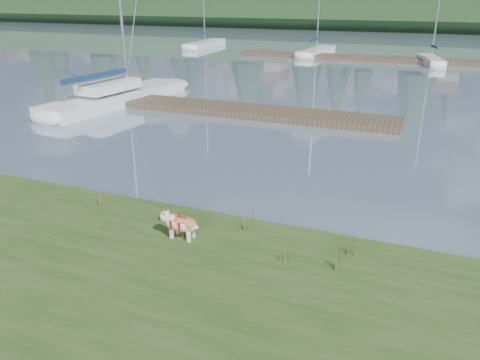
% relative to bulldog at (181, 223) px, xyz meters
% --- Properties ---
extents(ground, '(200.00, 200.00, 0.00)m').
position_rel_bulldog_xyz_m(ground, '(-0.36, 32.86, -0.68)').
color(ground, '#7D92A5').
rests_on(ground, ground).
extents(bank, '(60.00, 9.00, 0.35)m').
position_rel_bulldog_xyz_m(bank, '(-0.36, -3.14, -0.51)').
color(bank, '#39511F').
rests_on(bank, ground).
extents(ridge, '(200.00, 20.00, 5.00)m').
position_rel_bulldog_xyz_m(ridge, '(-0.36, 75.86, 1.82)').
color(ridge, '#1C3519').
rests_on(ridge, ground).
extents(bulldog, '(0.88, 0.39, 0.53)m').
position_rel_bulldog_xyz_m(bulldog, '(0.00, 0.00, 0.00)').
color(bulldog, silver).
rests_on(bulldog, bank).
extents(sailboat_main, '(3.16, 9.98, 14.02)m').
position_rel_bulldog_xyz_m(sailboat_main, '(-9.76, 12.24, -0.26)').
color(sailboat_main, white).
rests_on(sailboat_main, ground).
extents(dock_near, '(16.00, 2.00, 0.30)m').
position_rel_bulldog_xyz_m(dock_near, '(-4.36, 11.86, -0.53)').
color(dock_near, '#4C3D2C').
rests_on(dock_near, ground).
extents(dock_far, '(26.00, 2.20, 0.30)m').
position_rel_bulldog_xyz_m(dock_far, '(1.64, 32.86, -0.53)').
color(dock_far, '#4C3D2C').
rests_on(dock_far, ground).
extents(sailboat_bg_0, '(1.80, 8.15, 11.75)m').
position_rel_bulldog_xyz_m(sailboat_bg_0, '(-17.40, 37.73, -0.36)').
color(sailboat_bg_0, white).
rests_on(sailboat_bg_0, ground).
extents(sailboat_bg_1, '(2.16, 7.72, 11.40)m').
position_rel_bulldog_xyz_m(sailboat_bg_1, '(-5.19, 35.36, -0.35)').
color(sailboat_bg_1, white).
rests_on(sailboat_bg_1, ground).
extents(sailboat_bg_2, '(2.36, 5.69, 8.67)m').
position_rel_bulldog_xyz_m(sailboat_bg_2, '(4.21, 32.48, -0.35)').
color(sailboat_bg_2, white).
rests_on(sailboat_bg_2, ground).
extents(weed_0, '(0.17, 0.14, 0.66)m').
position_rel_bulldog_xyz_m(weed_0, '(0.03, 0.07, -0.06)').
color(weed_0, '#475B23').
rests_on(weed_0, bank).
extents(weed_1, '(0.17, 0.14, 0.54)m').
position_rel_bulldog_xyz_m(weed_1, '(1.18, 0.85, -0.10)').
color(weed_1, '#475B23').
rests_on(weed_1, bank).
extents(weed_2, '(0.17, 0.14, 0.62)m').
position_rel_bulldog_xyz_m(weed_2, '(3.29, 0.04, -0.07)').
color(weed_2, '#475B23').
rests_on(weed_2, bank).
extents(weed_3, '(0.17, 0.14, 0.60)m').
position_rel_bulldog_xyz_m(weed_3, '(-2.57, 0.65, -0.08)').
color(weed_3, '#475B23').
rests_on(weed_3, bank).
extents(weed_4, '(0.17, 0.14, 0.44)m').
position_rel_bulldog_xyz_m(weed_4, '(2.32, -0.11, -0.15)').
color(weed_4, '#475B23').
rests_on(weed_4, bank).
extents(weed_5, '(0.17, 0.14, 0.52)m').
position_rel_bulldog_xyz_m(weed_5, '(3.47, 0.66, -0.12)').
color(weed_5, '#475B23').
rests_on(weed_5, bank).
extents(mud_lip, '(60.00, 0.50, 0.14)m').
position_rel_bulldog_xyz_m(mud_lip, '(-0.36, 1.26, -0.61)').
color(mud_lip, '#33281C').
rests_on(mud_lip, ground).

